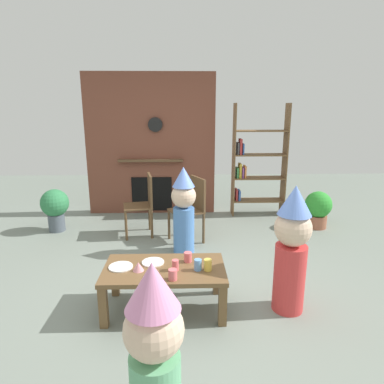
{
  "coord_description": "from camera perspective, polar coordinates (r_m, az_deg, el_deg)",
  "views": [
    {
      "loc": [
        0.05,
        -3.22,
        1.83
      ],
      "look_at": [
        0.15,
        0.4,
        0.91
      ],
      "focal_mm": 31.36,
      "sensor_mm": 36.0,
      "label": 1
    }
  ],
  "objects": [
    {
      "name": "dining_chair_left",
      "position": [
        4.9,
        -8.17,
        -1.55
      ],
      "size": [
        0.47,
        0.47,
        0.9
      ],
      "rotation": [
        0.0,
        0.0,
        3.33
      ],
      "color": "brown",
      "rests_on": "ground_plane"
    },
    {
      "name": "coffee_table",
      "position": [
        3.16,
        -4.72,
        -13.75
      ],
      "size": [
        1.1,
        0.6,
        0.42
      ],
      "color": "brown",
      "rests_on": "ground_plane"
    },
    {
      "name": "paper_cup_far_right",
      "position": [
        3.05,
        2.71,
        -12.28
      ],
      "size": [
        0.07,
        0.07,
        0.1
      ],
      "primitive_type": "cylinder",
      "color": "#F2CC4C",
      "rests_on": "coffee_table"
    },
    {
      "name": "child_by_the_chairs",
      "position": [
        4.23,
        -1.42,
        -2.79
      ],
      "size": [
        0.31,
        0.31,
        1.12
      ],
      "rotation": [
        0.0,
        0.0,
        -1.71
      ],
      "color": "#4C7FC6",
      "rests_on": "ground_plane"
    },
    {
      "name": "paper_cup_near_left",
      "position": [
        3.05,
        -2.85,
        -12.32
      ],
      "size": [
        0.06,
        0.06,
        0.1
      ],
      "primitive_type": "cylinder",
      "color": "#E5666B",
      "rests_on": "coffee_table"
    },
    {
      "name": "bookshelf",
      "position": [
        5.83,
        10.67,
        4.64
      ],
      "size": [
        0.9,
        0.28,
        1.9
      ],
      "color": "brown",
      "rests_on": "ground_plane"
    },
    {
      "name": "child_with_cone_hat",
      "position": [
        1.92,
        -6.38,
        -26.17
      ],
      "size": [
        0.31,
        0.31,
        1.12
      ],
      "rotation": [
        0.0,
        0.0,
        1.59
      ],
      "color": "#66B27F",
      "rests_on": "ground_plane"
    },
    {
      "name": "brick_fireplace_feature",
      "position": [
        5.88,
        -6.99,
        7.88
      ],
      "size": [
        2.2,
        0.28,
        2.4
      ],
      "color": "brown",
      "rests_on": "ground_plane"
    },
    {
      "name": "potted_plant_tall",
      "position": [
        5.55,
        20.64,
        -2.55
      ],
      "size": [
        0.41,
        0.41,
        0.58
      ],
      "color": "#9E5B42",
      "rests_on": "ground_plane"
    },
    {
      "name": "ground_plane",
      "position": [
        3.71,
        -2.23,
        -15.4
      ],
      "size": [
        12.0,
        12.0,
        0.0
      ],
      "primitive_type": "plane",
      "color": "gray"
    },
    {
      "name": "birthday_cake_slice",
      "position": [
        3.09,
        -9.12,
        -12.39
      ],
      "size": [
        0.1,
        0.1,
        0.08
      ],
      "primitive_type": "cone",
      "color": "pink",
      "rests_on": "coffee_table"
    },
    {
      "name": "paper_cup_far_left",
      "position": [
        3.05,
        1.01,
        -12.27
      ],
      "size": [
        0.07,
        0.07,
        0.1
      ],
      "primitive_type": "cylinder",
      "color": "#669EE0",
      "rests_on": "coffee_table"
    },
    {
      "name": "paper_cup_center",
      "position": [
        2.91,
        -3.3,
        -13.84
      ],
      "size": [
        0.07,
        0.07,
        0.09
      ],
      "primitive_type": "cylinder",
      "color": "#E5666B",
      "rests_on": "coffee_table"
    },
    {
      "name": "potted_plant_short",
      "position": [
        5.44,
        -22.27,
        -2.28
      ],
      "size": [
        0.41,
        0.41,
        0.65
      ],
      "color": "#4C5660",
      "rests_on": "ground_plane"
    },
    {
      "name": "child_in_pink",
      "position": [
        3.15,
        16.58,
        -8.86
      ],
      "size": [
        0.33,
        0.33,
        1.19
      ],
      "rotation": [
        0.0,
        0.0,
        3.11
      ],
      "color": "#D13838",
      "rests_on": "ground_plane"
    },
    {
      "name": "paper_plate_rear",
      "position": [
        3.19,
        -12.03,
        -12.33
      ],
      "size": [
        0.22,
        0.22,
        0.01
      ],
      "primitive_type": "cylinder",
      "color": "white",
      "rests_on": "coffee_table"
    },
    {
      "name": "paper_cup_near_right",
      "position": [
        3.21,
        -0.71,
        -11.01
      ],
      "size": [
        0.07,
        0.07,
        0.09
      ],
      "primitive_type": "cylinder",
      "color": "#E5666B",
      "rests_on": "coffee_table"
    },
    {
      "name": "dining_chair_middle",
      "position": [
        4.65,
        -0.02,
        -2.28
      ],
      "size": [
        0.53,
        0.53,
        0.9
      ],
      "rotation": [
        0.0,
        0.0,
        3.59
      ],
      "color": "brown",
      "rests_on": "ground_plane"
    },
    {
      "name": "paper_plate_front",
      "position": [
        3.22,
        -6.65,
        -11.78
      ],
      "size": [
        0.21,
        0.21,
        0.01
      ],
      "primitive_type": "cylinder",
      "color": "white",
      "rests_on": "coffee_table"
    }
  ]
}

